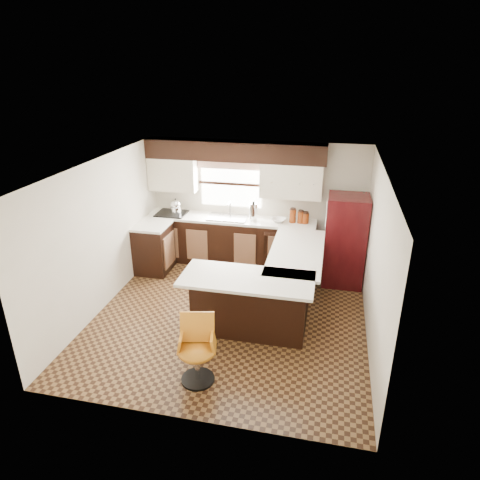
% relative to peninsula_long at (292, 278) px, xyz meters
% --- Properties ---
extents(floor, '(4.40, 4.40, 0.00)m').
position_rel_peninsula_long_xyz_m(floor, '(-0.90, -0.62, -0.45)').
color(floor, '#49301A').
rests_on(floor, ground).
extents(ceiling, '(4.40, 4.40, 0.00)m').
position_rel_peninsula_long_xyz_m(ceiling, '(-0.90, -0.62, 1.95)').
color(ceiling, silver).
rests_on(ceiling, wall_back).
extents(wall_back, '(4.40, 0.00, 4.40)m').
position_rel_peninsula_long_xyz_m(wall_back, '(-0.90, 1.58, 0.75)').
color(wall_back, beige).
rests_on(wall_back, floor).
extents(wall_front, '(4.40, 0.00, 4.40)m').
position_rel_peninsula_long_xyz_m(wall_front, '(-0.90, -2.83, 0.75)').
color(wall_front, beige).
rests_on(wall_front, floor).
extents(wall_left, '(0.00, 4.40, 4.40)m').
position_rel_peninsula_long_xyz_m(wall_left, '(-3.00, -0.62, 0.75)').
color(wall_left, beige).
rests_on(wall_left, floor).
extents(wall_right, '(0.00, 4.40, 4.40)m').
position_rel_peninsula_long_xyz_m(wall_right, '(1.20, -0.62, 0.75)').
color(wall_right, beige).
rests_on(wall_right, floor).
extents(base_cab_back, '(3.30, 0.60, 0.90)m').
position_rel_peninsula_long_xyz_m(base_cab_back, '(-1.35, 1.28, 0.00)').
color(base_cab_back, black).
rests_on(base_cab_back, floor).
extents(base_cab_left, '(0.60, 0.70, 0.90)m').
position_rel_peninsula_long_xyz_m(base_cab_left, '(-2.70, 0.62, 0.00)').
color(base_cab_left, black).
rests_on(base_cab_left, floor).
extents(counter_back, '(3.30, 0.60, 0.04)m').
position_rel_peninsula_long_xyz_m(counter_back, '(-1.35, 1.28, 0.47)').
color(counter_back, silver).
rests_on(counter_back, base_cab_back).
extents(counter_left, '(0.60, 0.70, 0.04)m').
position_rel_peninsula_long_xyz_m(counter_left, '(-2.70, 0.62, 0.47)').
color(counter_left, silver).
rests_on(counter_left, base_cab_left).
extents(soffit, '(3.40, 0.35, 0.36)m').
position_rel_peninsula_long_xyz_m(soffit, '(-1.30, 1.40, 1.77)').
color(soffit, black).
rests_on(soffit, wall_back).
extents(upper_cab_left, '(0.94, 0.35, 0.64)m').
position_rel_peninsula_long_xyz_m(upper_cab_left, '(-2.52, 1.40, 1.27)').
color(upper_cab_left, beige).
rests_on(upper_cab_left, wall_back).
extents(upper_cab_right, '(1.14, 0.35, 0.64)m').
position_rel_peninsula_long_xyz_m(upper_cab_right, '(-0.22, 1.40, 1.27)').
color(upper_cab_right, beige).
rests_on(upper_cab_right, wall_back).
extents(window_pane, '(1.20, 0.02, 0.90)m').
position_rel_peninsula_long_xyz_m(window_pane, '(-1.40, 1.56, 1.10)').
color(window_pane, white).
rests_on(window_pane, wall_back).
extents(valance, '(1.30, 0.06, 0.18)m').
position_rel_peninsula_long_xyz_m(valance, '(-1.40, 1.52, 1.49)').
color(valance, '#D19B93').
rests_on(valance, wall_back).
extents(sink, '(0.75, 0.45, 0.03)m').
position_rel_peninsula_long_xyz_m(sink, '(-1.40, 1.25, 0.51)').
color(sink, '#B2B2B7').
rests_on(sink, counter_back).
extents(dishwasher, '(0.58, 0.03, 0.78)m').
position_rel_peninsula_long_xyz_m(dishwasher, '(-0.35, 0.99, -0.02)').
color(dishwasher, black).
rests_on(dishwasher, floor).
extents(cooktop, '(0.58, 0.50, 0.02)m').
position_rel_peninsula_long_xyz_m(cooktop, '(-2.55, 1.25, 0.51)').
color(cooktop, black).
rests_on(cooktop, counter_back).
extents(peninsula_long, '(0.60, 1.95, 0.90)m').
position_rel_peninsula_long_xyz_m(peninsula_long, '(0.00, 0.00, 0.00)').
color(peninsula_long, black).
rests_on(peninsula_long, floor).
extents(peninsula_return, '(1.65, 0.60, 0.90)m').
position_rel_peninsula_long_xyz_m(peninsula_return, '(-0.53, -0.97, 0.00)').
color(peninsula_return, black).
rests_on(peninsula_return, floor).
extents(counter_pen_long, '(0.84, 1.95, 0.04)m').
position_rel_peninsula_long_xyz_m(counter_pen_long, '(0.05, 0.00, 0.47)').
color(counter_pen_long, silver).
rests_on(counter_pen_long, peninsula_long).
extents(counter_pen_return, '(1.89, 0.84, 0.04)m').
position_rel_peninsula_long_xyz_m(counter_pen_return, '(-0.55, -1.06, 0.47)').
color(counter_pen_return, silver).
rests_on(counter_pen_return, peninsula_return).
extents(refrigerator, '(0.70, 0.67, 1.64)m').
position_rel_peninsula_long_xyz_m(refrigerator, '(0.83, 0.91, 0.37)').
color(refrigerator, '#38090C').
rests_on(refrigerator, floor).
extents(bar_chair, '(0.56, 0.56, 0.88)m').
position_rel_peninsula_long_xyz_m(bar_chair, '(-0.95, -2.18, -0.01)').
color(bar_chair, orange).
rests_on(bar_chair, floor).
extents(kettle, '(0.22, 0.22, 0.30)m').
position_rel_peninsula_long_xyz_m(kettle, '(-2.45, 1.26, 0.67)').
color(kettle, silver).
rests_on(kettle, cooktop).
extents(percolator, '(0.15, 0.15, 0.33)m').
position_rel_peninsula_long_xyz_m(percolator, '(-0.90, 1.28, 0.66)').
color(percolator, silver).
rests_on(percolator, counter_back).
extents(mixing_bowl, '(0.32, 0.32, 0.06)m').
position_rel_peninsula_long_xyz_m(mixing_bowl, '(-0.41, 1.28, 0.53)').
color(mixing_bowl, white).
rests_on(mixing_bowl, counter_back).
extents(canister_large, '(0.12, 0.12, 0.25)m').
position_rel_peninsula_long_xyz_m(canister_large, '(-0.15, 1.30, 0.62)').
color(canister_large, maroon).
rests_on(canister_large, counter_back).
extents(canister_med, '(0.12, 0.12, 0.22)m').
position_rel_peninsula_long_xyz_m(canister_med, '(-0.00, 1.30, 0.61)').
color(canister_med, maroon).
rests_on(canister_med, counter_back).
extents(canister_small, '(0.13, 0.13, 0.20)m').
position_rel_peninsula_long_xyz_m(canister_small, '(0.08, 1.30, 0.59)').
color(canister_small, maroon).
rests_on(canister_small, counter_back).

